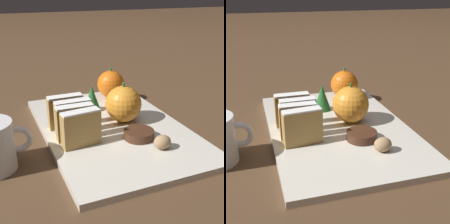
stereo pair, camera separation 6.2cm
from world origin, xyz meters
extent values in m
plane|color=#513823|center=(0.00, 0.00, 0.00)|extent=(6.00, 6.00, 0.00)
cube|color=silver|center=(0.00, 0.00, 0.01)|extent=(0.27, 0.42, 0.01)
cube|color=tan|center=(-0.08, -0.06, 0.04)|extent=(0.07, 0.03, 0.06)
cube|color=white|center=(-0.08, -0.06, 0.08)|extent=(0.07, 0.03, 0.00)
cube|color=tan|center=(-0.08, -0.03, 0.04)|extent=(0.07, 0.02, 0.06)
cube|color=white|center=(-0.08, -0.03, 0.08)|extent=(0.07, 0.02, 0.00)
cube|color=tan|center=(-0.08, 0.00, 0.04)|extent=(0.07, 0.02, 0.06)
cube|color=white|center=(-0.08, 0.00, 0.08)|extent=(0.07, 0.02, 0.00)
cube|color=tan|center=(-0.09, 0.03, 0.04)|extent=(0.07, 0.02, 0.06)
cube|color=white|center=(-0.09, 0.03, 0.08)|extent=(0.07, 0.02, 0.00)
sphere|color=orange|center=(0.07, 0.16, 0.05)|extent=(0.07, 0.07, 0.07)
cylinder|color=#38702D|center=(0.07, 0.16, 0.08)|extent=(0.01, 0.01, 0.01)
sphere|color=orange|center=(0.03, 0.01, 0.05)|extent=(0.07, 0.07, 0.07)
cylinder|color=#38702D|center=(0.03, 0.01, 0.09)|extent=(0.01, 0.00, 0.01)
ellipsoid|color=tan|center=(0.04, -0.12, 0.02)|extent=(0.03, 0.03, 0.03)
cylinder|color=#472819|center=(0.02, -0.07, 0.02)|extent=(0.06, 0.06, 0.02)
cone|color=#23662D|center=(-0.01, 0.09, 0.04)|extent=(0.04, 0.04, 0.06)
torus|color=white|center=(-0.19, -0.05, 0.04)|extent=(0.05, 0.01, 0.05)
camera|label=1|loc=(-0.22, -0.53, 0.28)|focal=50.00mm
camera|label=2|loc=(-0.16, -0.55, 0.28)|focal=50.00mm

